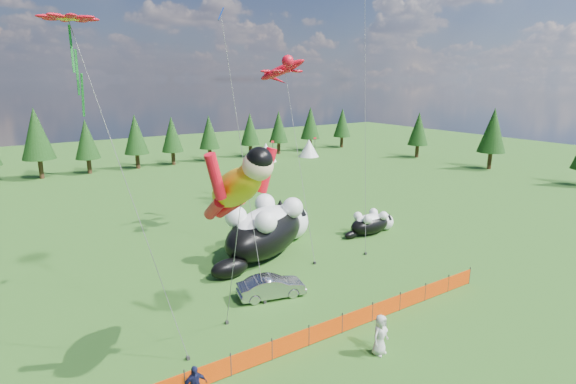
# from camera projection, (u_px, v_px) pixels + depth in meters

# --- Properties ---
(ground) EXTENTS (160.00, 160.00, 0.00)m
(ground) POSITION_uv_depth(u_px,v_px,m) (291.00, 313.00, 23.88)
(ground) COLOR #103309
(ground) RESTS_ON ground
(safety_fence) EXTENTS (22.06, 0.06, 1.10)m
(safety_fence) POSITION_uv_depth(u_px,v_px,m) (326.00, 330.00, 21.33)
(safety_fence) COLOR #262626
(safety_fence) RESTS_ON ground
(tree_line) EXTENTS (90.00, 4.00, 8.00)m
(tree_line) POSITION_uv_depth(u_px,v_px,m) (103.00, 142.00, 59.42)
(tree_line) COLOR black
(tree_line) RESTS_ON ground
(festival_tents) EXTENTS (50.00, 3.20, 2.80)m
(festival_tents) POSITION_uv_depth(u_px,v_px,m) (197.00, 159.00, 61.84)
(festival_tents) COLOR white
(festival_tents) RESTS_ON ground
(cat_large) EXTENTS (9.90, 7.16, 3.88)m
(cat_large) POSITION_uv_depth(u_px,v_px,m) (268.00, 228.00, 31.75)
(cat_large) COLOR black
(cat_large) RESTS_ON ground
(cat_small) EXTENTS (5.09, 1.92, 1.84)m
(cat_small) POSITION_uv_depth(u_px,v_px,m) (372.00, 223.00, 36.09)
(cat_small) COLOR black
(cat_small) RESTS_ON ground
(car) EXTENTS (4.06, 2.18, 1.27)m
(car) POSITION_uv_depth(u_px,v_px,m) (271.00, 287.00, 25.49)
(car) COLOR #A3A3A7
(car) RESTS_ON ground
(spectator_e) EXTENTS (1.03, 0.78, 1.90)m
(spectator_e) POSITION_uv_depth(u_px,v_px,m) (380.00, 335.00, 20.11)
(spectator_e) COLOR beige
(spectator_e) RESTS_ON ground
(superhero_kite) EXTENTS (4.47, 5.14, 10.08)m
(superhero_kite) POSITION_uv_depth(u_px,v_px,m) (235.00, 188.00, 18.49)
(superhero_kite) COLOR #DAA20B
(superhero_kite) RESTS_ON ground
(gecko_kite) EXTENTS (5.63, 11.90, 15.50)m
(gecko_kite) POSITION_uv_depth(u_px,v_px,m) (282.00, 70.00, 35.50)
(gecko_kite) COLOR red
(gecko_kite) RESTS_ON ground
(flower_kite) EXTENTS (4.09, 5.92, 15.31)m
(flower_kite) POSITION_uv_depth(u_px,v_px,m) (69.00, 23.00, 18.62)
(flower_kite) COLOR red
(flower_kite) RESTS_ON ground
(diamond_kite_a) EXTENTS (0.83, 3.83, 16.10)m
(diamond_kite_a) POSITION_uv_depth(u_px,v_px,m) (224.00, 35.00, 23.62)
(diamond_kite_a) COLOR #0C30B5
(diamond_kite_a) RESTS_ON ground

